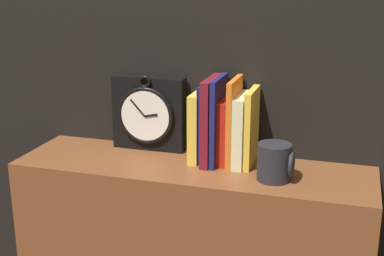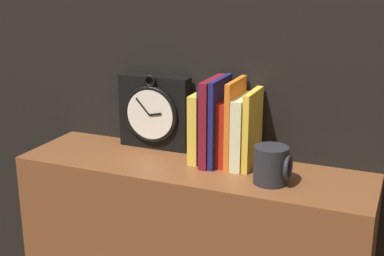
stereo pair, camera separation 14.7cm
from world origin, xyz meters
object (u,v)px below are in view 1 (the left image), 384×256
Objects in this scene: book_slot7_yellow at (251,127)px; mug at (275,162)px; book_slot0_yellow at (198,126)px; book_slot4_red at (227,130)px; clock at (149,113)px; book_slot1_navy at (205,122)px; book_slot2_maroon at (211,120)px; book_slot5_orange at (234,122)px; book_slot3_navy at (219,120)px; book_slot6_cream at (242,130)px.

book_slot7_yellow is 2.19× the size of mug.
book_slot0_yellow is 0.09m from book_slot4_red.
book_slot4_red is at bearing 177.72° from book_slot7_yellow.
clock reaches higher than book_slot7_yellow.
book_slot1_navy is (0.19, -0.04, -0.00)m from clock.
book_slot2_maroon reaches higher than book_slot0_yellow.
book_slot2_maroon is at bearing -174.82° from book_slot5_orange.
clock is 0.28m from book_slot5_orange.
book_slot0_yellow is 2.01× the size of mug.
book_slot7_yellow is at bearing -0.69° from book_slot0_yellow.
book_slot1_navy is at bearing 164.12° from book_slot3_navy.
clock is 0.96× the size of book_slot2_maroon.
book_slot3_navy is at bearing 152.39° from mug.
book_slot5_orange is at bearing 4.57° from book_slot3_navy.
book_slot5_orange reaches higher than book_slot0_yellow.
book_slot7_yellow is at bearing 4.91° from book_slot2_maroon.
book_slot2_maroon is 0.07m from book_slot5_orange.
book_slot2_maroon reaches higher than book_slot7_yellow.
book_slot0_yellow is 1.08× the size of book_slot4_red.
book_slot2_maroon is at bearing -163.44° from book_slot4_red.
book_slot3_navy is 0.21m from mug.
book_slot2_maroon is at bearing -13.37° from clock.
book_slot1_navy is 0.92× the size of book_slot2_maroon.
book_slot1_navy is 1.03× the size of book_slot7_yellow.
book_slot0_yellow is 0.81× the size of book_slot3_navy.
book_slot3_navy is at bearing -153.91° from book_slot4_red.
book_slot3_navy reaches higher than book_slot0_yellow.
book_slot3_navy reaches higher than book_slot2_maroon.
mug is at bearing -18.93° from clock.
book_slot3_navy is 0.04m from book_slot5_orange.
book_slot2_maroon is 1.13× the size of book_slot7_yellow.
book_slot3_navy reaches higher than book_slot1_navy.
book_slot6_cream is (0.07, 0.00, -0.02)m from book_slot3_navy.
book_slot1_navy is 1.12× the size of book_slot6_cream.
book_slot1_navy is 0.25m from mug.
book_slot3_navy reaches higher than book_slot7_yellow.
book_slot4_red is (0.09, 0.00, -0.01)m from book_slot0_yellow.
book_slot3_navy is 1.34× the size of book_slot4_red.
book_slot0_yellow is at bearing 157.11° from mug.
book_slot1_navy is 0.91× the size of book_slot3_navy.
book_slot5_orange is (0.09, -0.01, 0.01)m from book_slot1_navy.
book_slot6_cream is at bearing -2.09° from book_slot0_yellow.
book_slot0_yellow is 0.99× the size of book_slot6_cream.
book_slot6_cream is at bearing -3.95° from book_slot1_navy.
book_slot3_navy is (0.02, 0.00, 0.00)m from book_slot2_maroon.
book_slot0_yellow is 0.27m from mug.
book_slot7_yellow is at bearing -2.28° from book_slot4_red.
clock is 1.04× the size of book_slot1_navy.
clock reaches higher than book_slot0_yellow.
book_slot3_navy is 0.04m from book_slot4_red.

